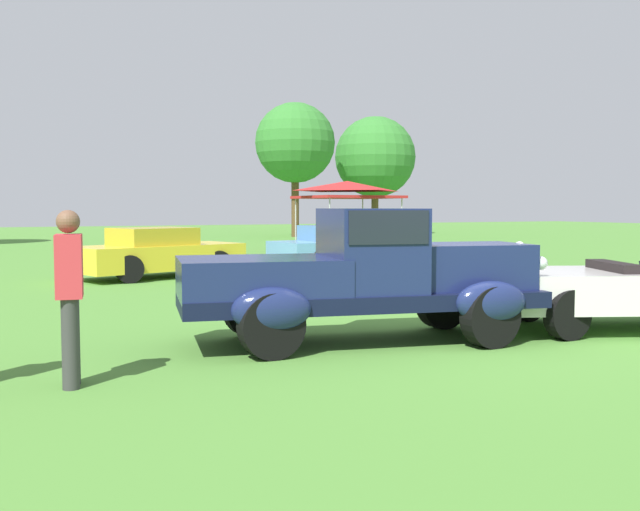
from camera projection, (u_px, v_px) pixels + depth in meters
ground_plane at (420, 340)px, 9.28m from camera, size 120.00×120.00×0.00m
feature_pickup_truck at (364, 274)px, 9.08m from camera, size 4.77×2.49×1.70m
show_car_yellow at (158, 253)px, 17.56m from camera, size 4.40×2.85×1.22m
show_car_skyblue at (340, 248)px, 19.85m from camera, size 3.97×2.11×1.22m
spectator_between_cars at (70, 292)px, 6.81m from camera, size 0.30×0.43×1.69m
canopy_tent_left_field at (347, 189)px, 27.09m from camera, size 3.30×3.30×2.71m
treeline_center at (295, 143)px, 41.47m from camera, size 4.63×4.63×7.76m
treeline_mid_right at (375, 157)px, 44.79m from camera, size 5.03×5.03×7.37m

